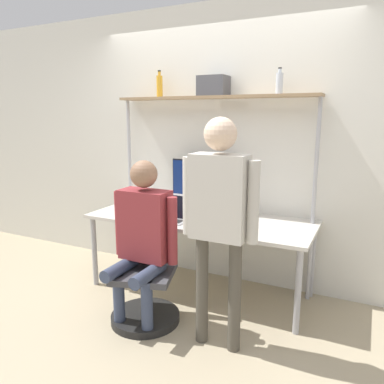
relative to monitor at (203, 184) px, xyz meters
name	(u,v)px	position (x,y,z in m)	size (l,w,h in m)	color
ground_plane	(179,309)	(0.08, -0.65, -1.00)	(12.00, 12.00, 0.00)	tan
wall_back	(218,146)	(0.08, 0.20, 0.35)	(8.00, 0.06, 2.70)	silver
desk	(200,224)	(0.08, -0.23, -0.34)	(2.08, 0.80, 0.72)	beige
shelf_unit	(212,127)	(0.08, 0.05, 0.55)	(1.98, 0.22, 1.83)	#997A56
monitor	(203,184)	(0.00, 0.00, 0.00)	(0.66, 0.22, 0.51)	black
laptop	(172,213)	(-0.13, -0.39, -0.21)	(0.32, 0.24, 0.23)	#BCBCC1
cell_phone	(194,223)	(0.11, -0.43, -0.27)	(0.07, 0.15, 0.01)	silver
office_chair	(146,288)	(-0.10, -0.88, -0.73)	(0.58, 0.58, 0.89)	black
person_seated	(143,231)	(-0.09, -0.93, -0.23)	(0.57, 0.47, 1.32)	#38425B
person_standing	(219,206)	(0.57, -0.97, 0.05)	(0.55, 0.22, 1.65)	#4C473D
bottle_clear	(279,83)	(0.70, 0.05, 0.93)	(0.06, 0.06, 0.22)	silver
bottle_amber	(160,86)	(-0.50, 0.05, 0.94)	(0.06, 0.06, 0.26)	gold
storage_box	(213,86)	(0.08, 0.05, 0.92)	(0.27, 0.20, 0.18)	#4C4C51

